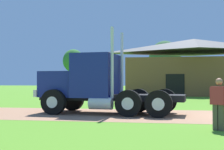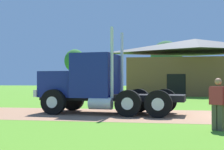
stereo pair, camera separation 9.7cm
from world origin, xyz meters
The scene contains 5 objects.
truck_foreground_white centered at (-6.38, 0.39, 1.32)m, with size 6.81×3.08×3.82m.
visitor_walking_mid centered at (-1.46, -4.10, 0.84)m, with size 0.51×0.47×1.57m.
shed_building centered at (-0.32, 21.66, 2.93)m, with size 14.72×7.70×6.05m.
tree_left centered at (-19.10, 39.63, 4.98)m, with size 3.58×3.58×7.00m.
tree_mid centered at (-3.56, 35.29, 4.96)m, with size 4.73×4.73×7.58m.
Camera 2 is at (-2.85, -14.36, 1.47)m, focal length 52.55 mm.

